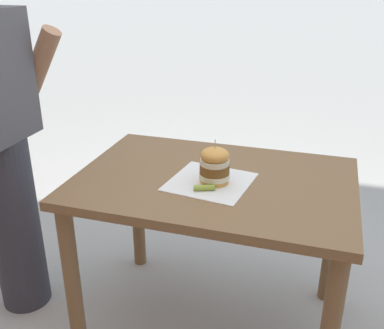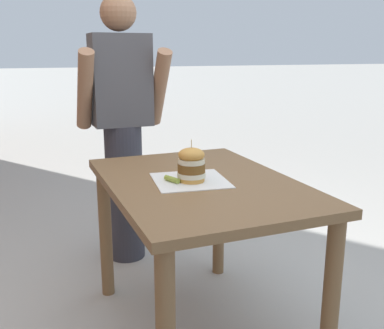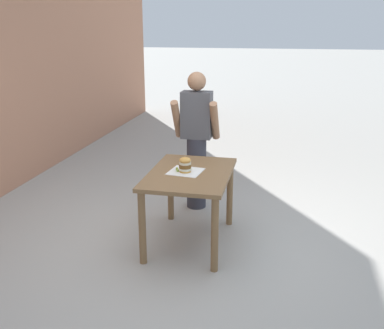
# 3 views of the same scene
# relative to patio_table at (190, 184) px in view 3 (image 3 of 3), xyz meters

# --- Properties ---
(ground_plane) EXTENTS (80.00, 80.00, 0.00)m
(ground_plane) POSITION_rel_patio_table_xyz_m (0.00, 0.00, -0.66)
(ground_plane) COLOR #ADAAA3
(patio_table) EXTENTS (0.82, 1.18, 0.78)m
(patio_table) POSITION_rel_patio_table_xyz_m (0.00, 0.00, 0.00)
(patio_table) COLOR brown
(patio_table) RESTS_ON ground
(serving_paper) EXTENTS (0.36, 0.36, 0.00)m
(serving_paper) POSITION_rel_patio_table_xyz_m (-0.05, 0.01, 0.13)
(serving_paper) COLOR white
(serving_paper) RESTS_ON patio_table
(sandwich) EXTENTS (0.13, 0.13, 0.19)m
(sandwich) POSITION_rel_patio_table_xyz_m (-0.05, -0.01, 0.21)
(sandwich) COLOR gold
(sandwich) RESTS_ON serving_paper
(pickle_spear) EXTENTS (0.05, 0.09, 0.02)m
(pickle_spear) POSITION_rel_patio_table_xyz_m (-0.13, 0.01, 0.14)
(pickle_spear) COLOR #8EA83D
(pickle_spear) RESTS_ON serving_paper
(diner_across_table) EXTENTS (0.55, 0.35, 1.69)m
(diner_across_table) POSITION_rel_patio_table_xyz_m (-0.13, 0.97, 0.23)
(diner_across_table) COLOR #33333D
(diner_across_table) RESTS_ON ground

